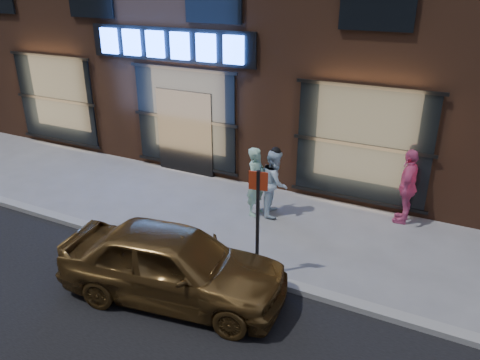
% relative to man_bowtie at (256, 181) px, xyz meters
% --- Properties ---
extents(ground, '(90.00, 90.00, 0.00)m').
position_rel_man_bowtie_xyz_m(ground, '(-2.94, -2.44, -0.84)').
color(ground, slate).
rests_on(ground, ground).
extents(curb, '(60.00, 0.25, 0.12)m').
position_rel_man_bowtie_xyz_m(curb, '(-2.94, -2.44, -0.78)').
color(curb, gray).
rests_on(curb, ground).
extents(man_bowtie, '(0.44, 0.64, 1.68)m').
position_rel_man_bowtie_xyz_m(man_bowtie, '(0.00, 0.00, 0.00)').
color(man_bowtie, '#9FD2B3').
rests_on(man_bowtie, ground).
extents(man_cap, '(0.83, 0.94, 1.62)m').
position_rel_man_bowtie_xyz_m(man_cap, '(0.39, 0.20, -0.03)').
color(man_cap, white).
rests_on(man_cap, ground).
extents(passerby, '(0.44, 1.05, 1.78)m').
position_rel_man_bowtie_xyz_m(passerby, '(3.24, 1.21, 0.05)').
color(passerby, '#CD5487').
rests_on(passerby, ground).
extents(gold_sedan, '(4.22, 2.21, 1.37)m').
position_rel_man_bowtie_xyz_m(gold_sedan, '(0.07, -3.57, -0.15)').
color(gold_sedan, brown).
rests_on(gold_sedan, ground).
extents(sign_post, '(0.35, 0.09, 2.17)m').
position_rel_man_bowtie_xyz_m(sign_post, '(1.11, -2.33, 0.47)').
color(sign_post, '#262628').
rests_on(sign_post, ground).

